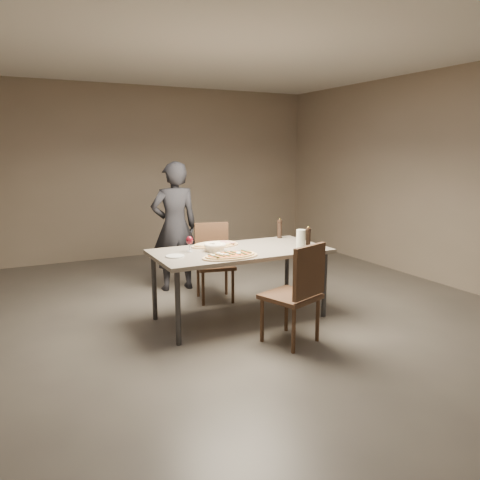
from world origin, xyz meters
name	(u,v)px	position (x,y,z in m)	size (l,w,h in m)	color
room	(240,187)	(0.00, 0.00, 1.40)	(7.00, 7.00, 7.00)	#544F49
dining_table	(240,255)	(0.00, 0.00, 0.69)	(1.80, 0.90, 0.75)	gray
zucchini_pizza	(230,256)	(-0.25, -0.28, 0.77)	(0.57, 0.32, 0.05)	tan
ham_pizza	(215,245)	(-0.16, 0.28, 0.77)	(0.53, 0.29, 0.04)	tan
bread_basket	(215,246)	(-0.26, 0.05, 0.80)	(0.23, 0.23, 0.08)	beige
oil_dish	(218,247)	(-0.18, 0.16, 0.76)	(0.13, 0.13, 0.02)	white
pepper_mill_left	(308,238)	(0.69, -0.24, 0.86)	(0.06, 0.06, 0.23)	black
pepper_mill_right	(280,229)	(0.70, 0.36, 0.86)	(0.06, 0.06, 0.23)	black
carafe	(301,239)	(0.59, -0.24, 0.85)	(0.10, 0.10, 0.20)	silver
wine_glass	(190,241)	(-0.50, 0.14, 0.86)	(0.07, 0.07, 0.16)	silver
side_plate	(175,256)	(-0.71, -0.02, 0.76)	(0.18, 0.18, 0.01)	white
chair_near	(298,289)	(0.17, -0.84, 0.53)	(0.57, 0.57, 0.95)	#432C1C
chair_far	(213,257)	(0.03, 0.77, 0.51)	(0.51, 0.51, 0.91)	#432C1C
diner	(175,227)	(-0.25, 1.33, 0.81)	(0.59, 0.39, 1.63)	black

